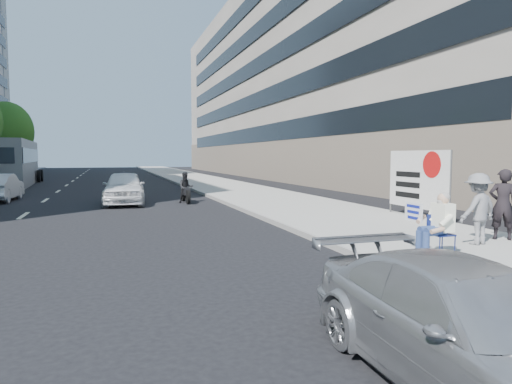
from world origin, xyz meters
name	(u,v)px	position (x,y,z in m)	size (l,w,h in m)	color
ground	(263,246)	(0.00, 0.00, 0.00)	(160.00, 160.00, 0.00)	black
near_sidewalk	(224,187)	(4.00, 20.00, 0.07)	(5.00, 120.00, 0.15)	#9C9992
near_building	(321,78)	(17.00, 32.00, 10.00)	(14.00, 70.00, 20.00)	gray
tree_far_e	(7,131)	(-13.70, 44.00, 4.78)	(5.40, 5.40, 7.89)	#382616
seated_protester	(436,222)	(2.67, -2.84, 0.87)	(0.83, 1.11, 1.31)	navy
jogger	(478,209)	(4.52, -1.98, 0.97)	(1.06, 0.61, 1.64)	slate
pedestrian_woman	(503,204)	(5.54, -1.69, 1.01)	(0.62, 0.41, 1.71)	black
protest_banner	(418,179)	(6.18, 2.35, 1.40)	(0.08, 3.06, 2.20)	#4C4C4C
parked_sedan	(470,329)	(-0.35, -6.98, 0.59)	(1.64, 4.04, 1.17)	#9A9CA1
white_sedan_near	(124,187)	(-2.85, 11.12, 0.75)	(1.76, 4.38, 1.49)	white
motorcycle	(186,189)	(-0.12, 10.76, 0.64)	(0.70, 2.04, 1.42)	black
bus	(13,163)	(-10.25, 27.26, 1.64)	(3.29, 12.19, 3.30)	slate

